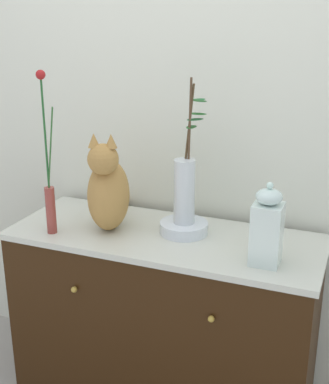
# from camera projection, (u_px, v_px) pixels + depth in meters

# --- Properties ---
(wall_back) EXTENTS (4.40, 0.08, 2.60)m
(wall_back) POSITION_uv_depth(u_px,v_px,m) (193.00, 99.00, 2.22)
(wall_back) COLOR silver
(wall_back) RESTS_ON ground_plane
(sideboard) EXTENTS (1.26, 0.51, 0.80)m
(sideboard) POSITION_uv_depth(u_px,v_px,m) (164.00, 321.00, 2.23)
(sideboard) COLOR black
(sideboard) RESTS_ON ground_plane
(cat_sitting) EXTENTS (0.22, 0.46, 0.41)m
(cat_sitting) POSITION_uv_depth(u_px,v_px,m) (108.00, 190.00, 2.10)
(cat_sitting) COLOR #AE8142
(cat_sitting) RESTS_ON sideboard
(vase_slim_green) EXTENTS (0.06, 0.04, 0.65)m
(vase_slim_green) POSITION_uv_depth(u_px,v_px,m) (49.00, 188.00, 2.05)
(vase_slim_green) COLOR brown
(vase_slim_green) RESTS_ON sideboard
(bowl_porcelain) EXTENTS (0.19, 0.19, 0.05)m
(bowl_porcelain) POSITION_uv_depth(u_px,v_px,m) (184.00, 228.00, 2.11)
(bowl_porcelain) COLOR white
(bowl_porcelain) RESTS_ON sideboard
(vase_glass_clear) EXTENTS (0.12, 0.15, 0.58)m
(vase_glass_clear) POSITION_uv_depth(u_px,v_px,m) (185.00, 187.00, 2.05)
(vase_glass_clear) COLOR silver
(vase_glass_clear) RESTS_ON bowl_porcelain
(jar_lidded_porcelain) EXTENTS (0.10, 0.10, 0.30)m
(jar_lidded_porcelain) POSITION_uv_depth(u_px,v_px,m) (267.00, 228.00, 1.81)
(jar_lidded_porcelain) COLOR white
(jar_lidded_porcelain) RESTS_ON sideboard
(candle_pillar) EXTENTS (0.04, 0.04, 0.13)m
(candle_pillar) POSITION_uv_depth(u_px,v_px,m) (264.00, 231.00, 1.99)
(candle_pillar) COLOR #F1E2C9
(candle_pillar) RESTS_ON sideboard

